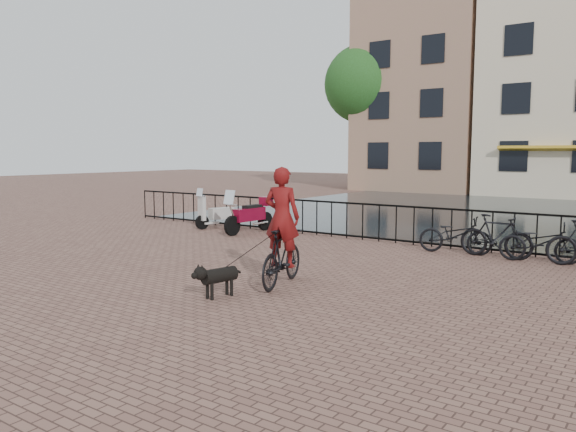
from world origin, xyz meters
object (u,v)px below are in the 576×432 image
Objects in this scene: dog at (219,280)px; motorcycle at (249,210)px; scooter at (217,207)px; cyclist at (282,233)px.

motorcycle is (-4.35, 6.13, 0.38)m from dog.
motorcycle is 1.59m from scooter.
motorcycle is at bearing 5.45° from scooter.
cyclist is at bearing -23.09° from scooter.
scooter is (-1.56, 0.30, -0.02)m from motorcycle.
cyclist reaches higher than motorcycle.
cyclist is 1.49m from dog.
dog is 0.62× the size of scooter.
dog is 8.74m from scooter.
cyclist is 6.77m from motorcycle.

